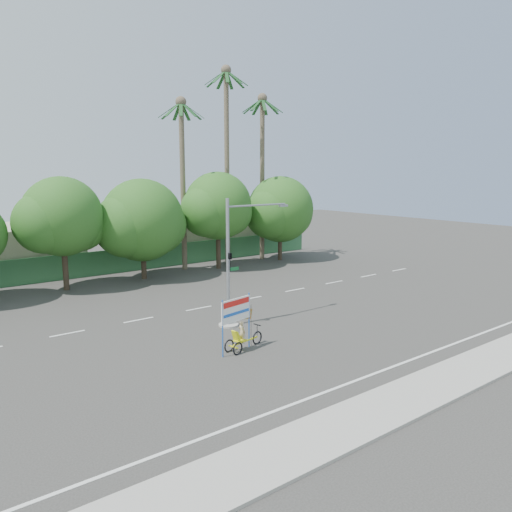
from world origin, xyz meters
TOP-DOWN VIEW (x-y plane):
  - ground at (0.00, 0.00)m, footprint 120.00×120.00m
  - sidewalk_near at (0.00, -7.50)m, footprint 50.00×2.40m
  - fence at (0.00, 21.50)m, footprint 38.00×0.08m
  - building_right at (8.00, 26.00)m, footprint 14.00×8.00m
  - tree_left at (-7.05, 18.00)m, footprint 6.66×5.60m
  - tree_center at (-1.05, 18.00)m, footprint 7.62×6.40m
  - tree_right at (5.95, 18.00)m, footprint 6.90×5.80m
  - tree_far_right at (12.95, 18.00)m, footprint 7.38×6.20m
  - palm_tall at (8.00, 19.50)m, footprint 3.73×3.79m
  - palm_mid at (12.00, 19.50)m, footprint 3.73×3.79m
  - palm_short at (3.50, 19.50)m, footprint 3.73×3.79m
  - traffic_signal at (-2.20, 3.98)m, footprint 4.72×1.10m
  - trike_billboard at (-4.22, 0.50)m, footprint 2.74×0.94m

SIDE VIEW (x-z plane):
  - ground at x=0.00m, z-range 0.00..0.00m
  - sidewalk_near at x=0.00m, z-range 0.00..0.12m
  - fence at x=0.00m, z-range 0.00..2.00m
  - trike_billboard at x=-4.22m, z-range -0.27..2.47m
  - building_right at x=8.00m, z-range 0.00..3.60m
  - traffic_signal at x=-2.20m, z-range -0.58..6.42m
  - tree_center at x=-1.05m, z-range 0.54..8.39m
  - tree_far_right at x=12.95m, z-range 0.68..8.61m
  - tree_left at x=-7.05m, z-range 1.02..9.09m
  - tree_right at x=5.95m, z-range 1.06..9.42m
  - palm_short at x=3.50m, z-range 1.64..16.09m
  - palm_mid at x=12.00m, z-range 1.67..17.12m
  - palm_tall at x=8.00m, z-range 1.74..19.19m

